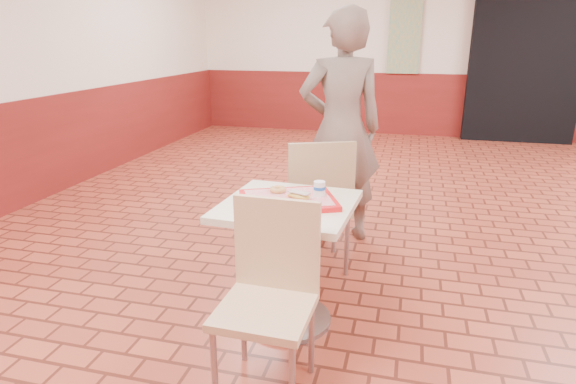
% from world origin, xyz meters
% --- Properties ---
extents(room_shell, '(8.01, 10.01, 3.01)m').
position_xyz_m(room_shell, '(0.00, 0.00, 1.50)').
color(room_shell, maroon).
rests_on(room_shell, ground).
extents(wainscot_band, '(8.00, 10.00, 1.00)m').
position_xyz_m(wainscot_band, '(0.00, 0.00, 0.50)').
color(wainscot_band, maroon).
rests_on(wainscot_band, ground).
extents(corridor_doorway, '(1.60, 0.22, 2.20)m').
position_xyz_m(corridor_doorway, '(1.20, 4.88, 1.10)').
color(corridor_doorway, black).
rests_on(corridor_doorway, ground).
extents(promo_poster, '(0.50, 0.03, 1.20)m').
position_xyz_m(promo_poster, '(-0.60, 4.94, 1.60)').
color(promo_poster, gray).
rests_on(promo_poster, wainscot_band).
extents(main_table, '(0.69, 0.69, 0.73)m').
position_xyz_m(main_table, '(-1.00, -0.89, 0.49)').
color(main_table, beige).
rests_on(main_table, ground).
extents(chair_main_front, '(0.42, 0.42, 0.88)m').
position_xyz_m(chair_main_front, '(-0.96, -1.39, 0.49)').
color(chair_main_front, tan).
rests_on(chair_main_front, ground).
extents(chair_main_back, '(0.57, 0.57, 0.94)m').
position_xyz_m(chair_main_back, '(-0.97, -0.22, 0.53)').
color(chair_main_back, tan).
rests_on(chair_main_back, ground).
extents(customer, '(0.76, 0.64, 1.79)m').
position_xyz_m(customer, '(-0.92, 0.40, 0.89)').
color(customer, '#74655A').
rests_on(customer, ground).
extents(serving_tray, '(0.49, 0.38, 0.03)m').
position_xyz_m(serving_tray, '(-1.00, -0.89, 0.74)').
color(serving_tray, red).
rests_on(serving_tray, main_table).
extents(ring_donut, '(0.10, 0.10, 0.03)m').
position_xyz_m(ring_donut, '(-1.08, -0.81, 0.77)').
color(ring_donut, '#C68E48').
rests_on(ring_donut, serving_tray).
extents(long_john_donut, '(0.14, 0.11, 0.04)m').
position_xyz_m(long_john_donut, '(-0.94, -0.90, 0.78)').
color(long_john_donut, gold).
rests_on(long_john_donut, serving_tray).
extents(paper_cup, '(0.06, 0.06, 0.08)m').
position_xyz_m(paper_cup, '(-0.85, -0.82, 0.80)').
color(paper_cup, white).
rests_on(paper_cup, serving_tray).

